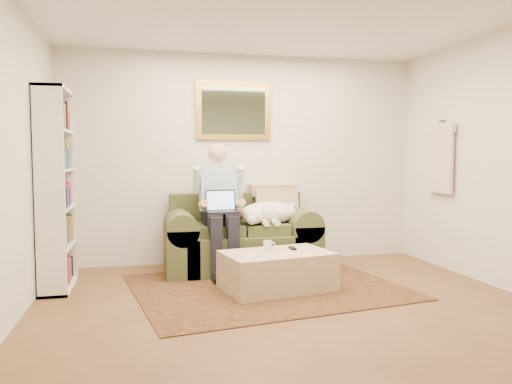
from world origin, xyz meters
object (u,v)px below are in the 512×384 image
object	(u,v)px
laptop	(221,206)
bookshelf	(56,190)
coffee_mug	(268,246)
ottoman	(277,271)
sleeping_dog	(269,213)
seated_man	(221,209)
sofa	(241,244)

from	to	relation	value
laptop	bookshelf	xyz separation A→B (m)	(-1.70, -0.19, 0.22)
coffee_mug	ottoman	bearing A→B (deg)	-54.60
coffee_mug	bookshelf	bearing A→B (deg)	167.50
laptop	sleeping_dog	distance (m)	0.61
seated_man	laptop	world-z (taller)	seated_man
seated_man	coffee_mug	world-z (taller)	seated_man
ottoman	coffee_mug	distance (m)	0.27
sleeping_dog	coffee_mug	bearing A→B (deg)	-105.01
laptop	ottoman	bearing A→B (deg)	-59.65
seated_man	laptop	size ratio (longest dim) A/B	4.33
laptop	sleeping_dog	size ratio (longest dim) A/B	0.47
sleeping_dog	ottoman	size ratio (longest dim) A/B	0.69
laptop	coffee_mug	xyz separation A→B (m)	(0.37, -0.65, -0.34)
laptop	sleeping_dog	xyz separation A→B (m)	(0.58, 0.14, -0.10)
ottoman	coffee_mug	bearing A→B (deg)	125.40
sofa	coffee_mug	size ratio (longest dim) A/B	17.60
sofa	coffee_mug	xyz separation A→B (m)	(0.10, -0.88, 0.13)
sofa	seated_man	size ratio (longest dim) A/B	1.19
sofa	bookshelf	distance (m)	2.13
ottoman	laptop	bearing A→B (deg)	120.35
laptop	coffee_mug	bearing A→B (deg)	-60.51
laptop	coffee_mug	distance (m)	0.82
sofa	ottoman	world-z (taller)	sofa
sofa	seated_man	world-z (taller)	seated_man
sofa	bookshelf	size ratio (longest dim) A/B	0.88
seated_man	sleeping_dog	bearing A→B (deg)	7.13
sofa	coffee_mug	distance (m)	0.90
seated_man	bookshelf	bearing A→B (deg)	-171.30
sofa	bookshelf	bearing A→B (deg)	-167.89
coffee_mug	laptop	bearing A→B (deg)	119.49
coffee_mug	sofa	bearing A→B (deg)	96.73
sofa	ottoman	size ratio (longest dim) A/B	1.68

